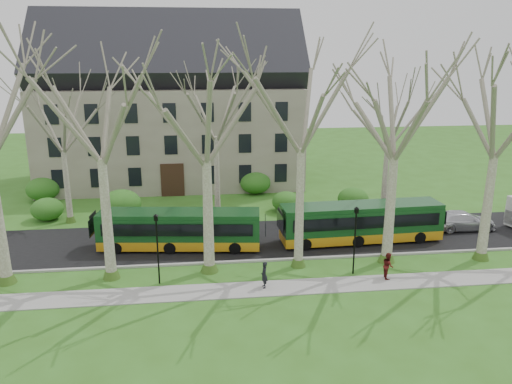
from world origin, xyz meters
The scene contains 14 objects.
ground centered at (0.00, 0.00, 0.00)m, with size 120.00×120.00×0.00m, color #33651C.
sidewalk centered at (0.00, -2.50, 0.03)m, with size 70.00×2.00×0.06m, color gray.
road centered at (0.00, 5.50, 0.03)m, with size 80.00×8.00×0.06m, color black.
curb centered at (0.00, 1.50, 0.07)m, with size 80.00×0.25×0.14m, color #A5A39E.
building centered at (-6.00, 24.00, 8.07)m, with size 26.50×12.20×16.00m.
tree_row_verge centered at (0.00, 0.30, 7.00)m, with size 49.00×7.00×14.00m.
tree_row_far centered at (-1.33, 11.00, 6.00)m, with size 33.00×7.00×12.00m.
lamp_row centered at (0.00, -1.00, 2.57)m, with size 36.22×0.22×4.30m.
hedges centered at (-4.67, 14.00, 1.00)m, with size 30.60×8.60×2.00m.
bus_lead centered at (-4.91, 4.40, 1.46)m, with size 11.18×2.33×2.79m, color #12411A, non-canonical shape.
bus_follow centered at (8.16, 4.24, 1.52)m, with size 11.66×2.43×2.91m, color #12411A, non-canonical shape.
sedan centered at (16.88, 5.76, 0.78)m, with size 2.02×4.98×1.45m, color silver.
pedestrian_a centered at (0.18, -2.37, 0.86)m, with size 0.58×0.38×1.60m, color black.
pedestrian_b centered at (7.86, -1.96, 0.87)m, with size 0.79×0.62×1.63m, color #4F1312.
Camera 1 is at (-3.39, -28.90, 13.45)m, focal length 35.00 mm.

